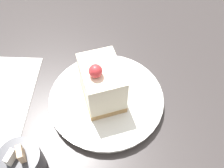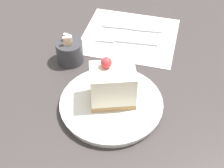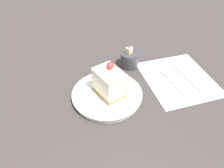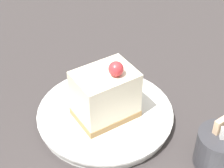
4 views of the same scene
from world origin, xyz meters
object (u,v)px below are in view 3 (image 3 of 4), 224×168
at_px(plate, 107,95).
at_px(sugar_bowl, 129,59).
at_px(cake_slice, 109,82).
at_px(fork, 168,77).
at_px(knife, 189,79).

xyz_separation_m(plate, sugar_bowl, (0.14, 0.12, 0.02)).
bearing_deg(cake_slice, fork, -10.86).
xyz_separation_m(plate, fork, (0.23, 0.01, -0.01)).
relative_size(fork, sugar_bowl, 2.15).
xyz_separation_m(knife, sugar_bowl, (-0.15, 0.15, 0.02)).
bearing_deg(fork, knife, -31.02).
distance_m(plate, cake_slice, 0.05).
relative_size(plate, sugar_bowl, 2.81).
bearing_deg(fork, cake_slice, -176.71).
bearing_deg(plate, knife, -5.98).
distance_m(knife, sugar_bowl, 0.22).
xyz_separation_m(fork, sugar_bowl, (-0.09, 0.11, 0.02)).
bearing_deg(knife, plate, 174.93).
bearing_deg(plate, sugar_bowl, 42.04).
relative_size(plate, knife, 1.29).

